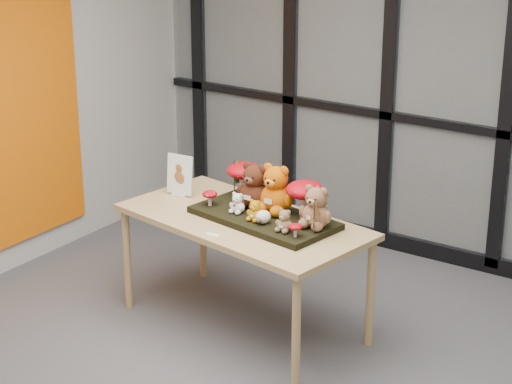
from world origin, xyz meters
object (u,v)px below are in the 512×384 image
Objects in this scene: bear_beige_small at (285,219)px; bear_small_yellow at (255,209)px; bear_tan_back at (316,204)px; sign_holder at (180,177)px; mushroom_back_left at (244,178)px; bear_pooh_yellow at (276,186)px; mushroom_front_right at (295,230)px; mushroom_back_right at (305,198)px; mushroom_front_left at (210,197)px; diorama_tray at (264,218)px; plush_cream_hedgehog at (263,216)px; bear_white_bow at (238,202)px; bear_brown_medium at (255,183)px; display_table at (244,228)px.

bear_small_yellow is at bearing 178.30° from bear_beige_small.
bear_tan_back is 1.02× the size of sign_holder.
bear_tan_back is 1.12× the size of mushroom_back_left.
bear_beige_small is at bearing -17.48° from sign_holder.
bear_tan_back is 0.68m from mushroom_back_left.
mushroom_back_left is 0.91× the size of sign_holder.
mushroom_back_left is (-0.32, 0.11, -0.04)m from bear_pooh_yellow.
bear_pooh_yellow is at bearing 138.25° from mushroom_front_right.
mushroom_back_right is 2.39× the size of mushroom_front_left.
bear_tan_back reaches higher than sign_holder.
diorama_tray is at bearing -10.22° from sign_holder.
plush_cream_hedgehog is 0.32× the size of sign_holder.
bear_small_yellow is at bearing -6.85° from bear_white_bow.
bear_pooh_yellow is 0.34m from bear_tan_back.
mushroom_back_left is at bearing 152.85° from bear_brown_medium.
bear_pooh_yellow is at bearing -3.03° from sign_holder.
bear_small_yellow is at bearing -152.25° from bear_tan_back.
sign_holder is (-0.75, -0.01, -0.08)m from bear_pooh_yellow.
display_table is 0.63m from sign_holder.
mushroom_back_left reaches higher than bear_small_yellow.
display_table is 18.84× the size of plush_cream_hedgehog.
bear_small_yellow is 1.35× the size of mushroom_front_left.
mushroom_back_right reaches higher than bear_beige_small.
display_table is at bearing 167.65° from plush_cream_hedgehog.
diorama_tray is at bearing 102.49° from bear_small_yellow.
bear_beige_small is 0.55× the size of sign_holder.
bear_white_bow is at bearing 165.11° from mushroom_front_right.
bear_brown_medium is at bearing 156.00° from diorama_tray.
bear_beige_small is 1.71× the size of mushroom_front_right.
mushroom_back_left reaches higher than bear_beige_small.
mushroom_front_right is 0.32× the size of sign_holder.
mushroom_back_right is at bearing -2.99° from sign_holder.
bear_white_bow is 0.57× the size of mushroom_back_left.
bear_pooh_yellow is 0.44m from mushroom_front_left.
bear_white_bow is at bearing -94.06° from bear_brown_medium.
diorama_tray is 3.29× the size of sign_holder.
bear_pooh_yellow is 0.21m from mushroom_back_right.
display_table is 6.71× the size of mushroom_back_left.
sign_holder is (-1.06, 0.27, 0.04)m from mushroom_front_right.
bear_pooh_yellow is at bearing 111.44° from plush_cream_hedgehog.
display_table is at bearing -81.81° from bear_brown_medium.
mushroom_front_right is at bearing -85.61° from bear_tan_back.
display_table is 5.00× the size of bear_pooh_yellow.
bear_white_bow is (-0.52, -0.07, -0.07)m from bear_tan_back.
sign_holder is at bearing -163.32° from mushroom_back_left.
sign_holder is (-0.59, -0.00, -0.07)m from bear_brown_medium.
diorama_tray is at bearing -168.64° from bear_tan_back.
bear_small_yellow is (-0.02, -0.20, -0.10)m from bear_pooh_yellow.
mushroom_front_right is (0.34, -0.19, 0.06)m from diorama_tray.
diorama_tray is 0.23m from bear_brown_medium.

